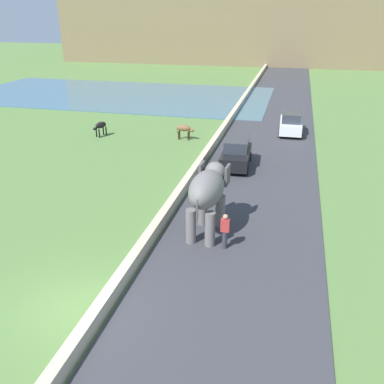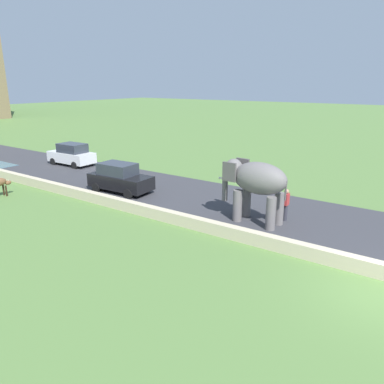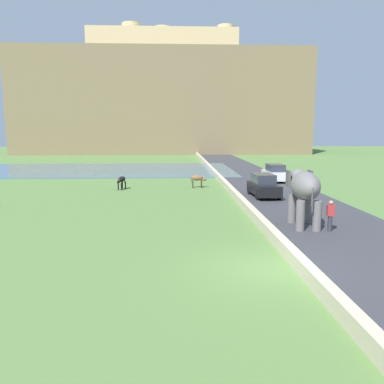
{
  "view_description": "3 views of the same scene",
  "coord_description": "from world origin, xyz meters",
  "px_view_note": "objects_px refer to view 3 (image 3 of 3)",
  "views": [
    {
      "loc": [
        6.72,
        -9.94,
        9.22
      ],
      "look_at": [
        2.34,
        7.78,
        1.21
      ],
      "focal_mm": 38.85,
      "sensor_mm": 36.0,
      "label": 1
    },
    {
      "loc": [
        -11.8,
        -0.79,
        6.5
      ],
      "look_at": [
        0.82,
        7.95,
        1.88
      ],
      "focal_mm": 34.28,
      "sensor_mm": 36.0,
      "label": 2
    },
    {
      "loc": [
        -3.32,
        -13.07,
        5.07
      ],
      "look_at": [
        -2.35,
        8.97,
        1.46
      ],
      "focal_mm": 35.12,
      "sensor_mm": 36.0,
      "label": 3
    }
  ],
  "objects_px": {
    "car_black": "(264,186)",
    "cow_brown": "(198,179)",
    "elephant": "(304,189)",
    "cow_black": "(121,180)",
    "person_beside_elephant": "(330,215)",
    "car_white": "(275,173)"
  },
  "relations": [
    {
      "from": "car_black",
      "to": "cow_brown",
      "type": "xyz_separation_m",
      "value": [
        -4.76,
        5.12,
        -0.06
      ]
    },
    {
      "from": "elephant",
      "to": "person_beside_elephant",
      "type": "height_order",
      "value": "elephant"
    },
    {
      "from": "car_black",
      "to": "person_beside_elephant",
      "type": "bearing_deg",
      "value": -84.3
    },
    {
      "from": "person_beside_elephant",
      "to": "cow_brown",
      "type": "distance_m",
      "value": 16.29
    },
    {
      "from": "elephant",
      "to": "car_white",
      "type": "distance_m",
      "value": 17.86
    },
    {
      "from": "car_white",
      "to": "cow_black",
      "type": "relative_size",
      "value": 2.85
    },
    {
      "from": "person_beside_elephant",
      "to": "car_white",
      "type": "height_order",
      "value": "car_white"
    },
    {
      "from": "person_beside_elephant",
      "to": "car_black",
      "type": "distance_m",
      "value": 10.17
    },
    {
      "from": "person_beside_elephant",
      "to": "cow_brown",
      "type": "height_order",
      "value": "person_beside_elephant"
    },
    {
      "from": "car_black",
      "to": "cow_brown",
      "type": "height_order",
      "value": "car_black"
    },
    {
      "from": "cow_brown",
      "to": "cow_black",
      "type": "xyz_separation_m",
      "value": [
        -6.69,
        -0.75,
        0.0
      ]
    },
    {
      "from": "elephant",
      "to": "car_black",
      "type": "relative_size",
      "value": 0.86
    },
    {
      "from": "car_black",
      "to": "cow_black",
      "type": "bearing_deg",
      "value": 159.08
    },
    {
      "from": "elephant",
      "to": "cow_black",
      "type": "bearing_deg",
      "value": 130.77
    },
    {
      "from": "car_white",
      "to": "car_black",
      "type": "bearing_deg",
      "value": -110.08
    },
    {
      "from": "cow_black",
      "to": "car_white",
      "type": "bearing_deg",
      "value": 16.24
    },
    {
      "from": "car_black",
      "to": "cow_black",
      "type": "xyz_separation_m",
      "value": [
        -11.44,
        4.37,
        -0.06
      ]
    },
    {
      "from": "car_black",
      "to": "cow_brown",
      "type": "relative_size",
      "value": 2.92
    },
    {
      "from": "person_beside_elephant",
      "to": "cow_brown",
      "type": "bearing_deg",
      "value": 110.73
    },
    {
      "from": "car_white",
      "to": "cow_brown",
      "type": "relative_size",
      "value": 2.9
    },
    {
      "from": "elephant",
      "to": "car_black",
      "type": "bearing_deg",
      "value": 90.11
    },
    {
      "from": "elephant",
      "to": "person_beside_elephant",
      "type": "distance_m",
      "value": 1.95
    }
  ]
}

